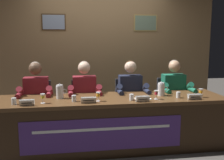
# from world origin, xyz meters

# --- Properties ---
(ground_plane) EXTENTS (12.00, 12.00, 0.00)m
(ground_plane) POSITION_xyz_m (0.00, 0.00, 0.00)
(ground_plane) COLOR #4C4742
(wall_back_panelled) EXTENTS (4.43, 0.14, 2.60)m
(wall_back_panelled) POSITION_xyz_m (0.00, 1.45, 1.30)
(wall_back_panelled) COLOR #937047
(wall_back_panelled) RESTS_ON ground_plane
(conference_table) EXTENTS (3.23, 0.81, 0.73)m
(conference_table) POSITION_xyz_m (-0.00, -0.11, 0.50)
(conference_table) COLOR brown
(conference_table) RESTS_ON ground_plane
(chair_far_left) EXTENTS (0.44, 0.44, 0.89)m
(chair_far_left) POSITION_xyz_m (-1.10, 0.59, 0.43)
(chair_far_left) COLOR black
(chair_far_left) RESTS_ON ground_plane
(panelist_far_left) EXTENTS (0.51, 0.48, 1.22)m
(panelist_far_left) POSITION_xyz_m (-1.10, 0.39, 0.70)
(panelist_far_left) COLOR black
(panelist_far_left) RESTS_ON ground_plane
(nameplate_far_left) EXTENTS (0.18, 0.06, 0.08)m
(nameplate_far_left) POSITION_xyz_m (-1.11, -0.31, 0.77)
(nameplate_far_left) COLOR white
(nameplate_far_left) RESTS_ON conference_table
(juice_glass_far_left) EXTENTS (0.06, 0.06, 0.12)m
(juice_glass_far_left) POSITION_xyz_m (-0.93, -0.20, 0.82)
(juice_glass_far_left) COLOR white
(juice_glass_far_left) RESTS_ON conference_table
(water_cup_far_left) EXTENTS (0.06, 0.06, 0.08)m
(water_cup_far_left) POSITION_xyz_m (-1.28, -0.21, 0.77)
(water_cup_far_left) COLOR silver
(water_cup_far_left) RESTS_ON conference_table
(chair_center_left) EXTENTS (0.44, 0.44, 0.89)m
(chair_center_left) POSITION_xyz_m (-0.37, 0.59, 0.43)
(chair_center_left) COLOR black
(chair_center_left) RESTS_ON ground_plane
(panelist_center_left) EXTENTS (0.51, 0.48, 1.22)m
(panelist_center_left) POSITION_xyz_m (-0.37, 0.39, 0.70)
(panelist_center_left) COLOR black
(panelist_center_left) RESTS_ON ground_plane
(nameplate_center_left) EXTENTS (0.20, 0.06, 0.08)m
(nameplate_center_left) POSITION_xyz_m (-0.35, -0.29, 0.77)
(nameplate_center_left) COLOR white
(nameplate_center_left) RESTS_ON conference_table
(juice_glass_center_left) EXTENTS (0.06, 0.06, 0.12)m
(juice_glass_center_left) POSITION_xyz_m (-0.22, -0.20, 0.82)
(juice_glass_center_left) COLOR white
(juice_glass_center_left) RESTS_ON conference_table
(water_cup_center_left) EXTENTS (0.06, 0.06, 0.08)m
(water_cup_center_left) POSITION_xyz_m (-0.53, -0.17, 0.77)
(water_cup_center_left) COLOR silver
(water_cup_center_left) RESTS_ON conference_table
(chair_center_right) EXTENTS (0.44, 0.44, 0.89)m
(chair_center_right) POSITION_xyz_m (0.37, 0.59, 0.43)
(chair_center_right) COLOR black
(chair_center_right) RESTS_ON ground_plane
(panelist_center_right) EXTENTS (0.51, 0.48, 1.22)m
(panelist_center_right) POSITION_xyz_m (0.37, 0.39, 0.70)
(panelist_center_right) COLOR black
(panelist_center_right) RESTS_ON ground_plane
(nameplate_center_right) EXTENTS (0.18, 0.06, 0.08)m
(nameplate_center_right) POSITION_xyz_m (0.36, -0.32, 0.77)
(nameplate_center_right) COLOR white
(nameplate_center_right) RESTS_ON conference_table
(juice_glass_center_right) EXTENTS (0.06, 0.06, 0.12)m
(juice_glass_center_right) POSITION_xyz_m (0.58, -0.20, 0.82)
(juice_glass_center_right) COLOR white
(juice_glass_center_right) RESTS_ON conference_table
(water_cup_center_right) EXTENTS (0.06, 0.06, 0.08)m
(water_cup_center_right) POSITION_xyz_m (0.23, -0.21, 0.77)
(water_cup_center_right) COLOR silver
(water_cup_center_right) RESTS_ON conference_table
(chair_far_right) EXTENTS (0.44, 0.44, 0.89)m
(chair_far_right) POSITION_xyz_m (1.10, 0.59, 0.43)
(chair_far_right) COLOR black
(chair_far_right) RESTS_ON ground_plane
(panelist_far_right) EXTENTS (0.51, 0.48, 1.22)m
(panelist_far_right) POSITION_xyz_m (1.10, 0.39, 0.70)
(panelist_far_right) COLOR black
(panelist_far_right) RESTS_ON ground_plane
(nameplate_far_right) EXTENTS (0.19, 0.06, 0.08)m
(nameplate_far_right) POSITION_xyz_m (1.10, -0.31, 0.77)
(nameplate_far_right) COLOR white
(nameplate_far_right) RESTS_ON conference_table
(juice_glass_far_right) EXTENTS (0.06, 0.06, 0.12)m
(juice_glass_far_right) POSITION_xyz_m (1.24, -0.19, 0.82)
(juice_glass_far_right) COLOR white
(juice_glass_far_right) RESTS_ON conference_table
(water_cup_far_right) EXTENTS (0.06, 0.06, 0.08)m
(water_cup_far_right) POSITION_xyz_m (0.92, -0.17, 0.77)
(water_cup_far_right) COLOR silver
(water_cup_far_right) RESTS_ON conference_table
(water_pitcher_left_side) EXTENTS (0.15, 0.10, 0.21)m
(water_pitcher_left_side) POSITION_xyz_m (-0.73, 0.05, 0.83)
(water_pitcher_left_side) COLOR silver
(water_pitcher_left_side) RESTS_ON conference_table
(water_pitcher_right_side) EXTENTS (0.15, 0.10, 0.21)m
(water_pitcher_right_side) POSITION_xyz_m (0.73, 0.01, 0.83)
(water_pitcher_right_side) COLOR silver
(water_pitcher_right_side) RESTS_ON conference_table
(document_stack_center_right) EXTENTS (0.22, 0.17, 0.01)m
(document_stack_center_right) POSITION_xyz_m (0.40, -0.18, 0.74)
(document_stack_center_right) COLOR white
(document_stack_center_right) RESTS_ON conference_table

